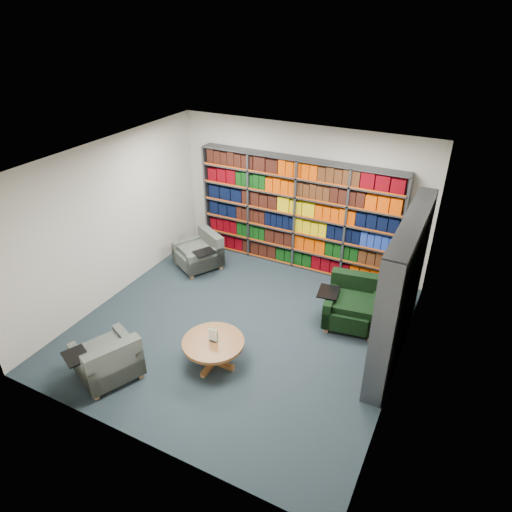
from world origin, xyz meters
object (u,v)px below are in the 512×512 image
at_px(chair_green_right, 353,305).
at_px(coffee_table, 213,346).
at_px(chair_teal_left, 202,253).
at_px(chair_teal_front, 109,362).

distance_m(chair_green_right, coffee_table, 2.46).
relative_size(chair_teal_left, chair_green_right, 0.99).
bearing_deg(chair_green_right, chair_teal_front, -133.09).
bearing_deg(chair_green_right, coffee_table, -127.91).
relative_size(chair_green_right, coffee_table, 1.19).
xyz_separation_m(chair_green_right, coffee_table, (-1.51, -1.94, 0.03)).
bearing_deg(chair_teal_left, chair_teal_front, -80.29).
distance_m(chair_teal_left, coffee_table, 2.90).
height_order(chair_teal_left, chair_teal_front, chair_teal_front).
xyz_separation_m(chair_teal_left, coffee_table, (1.71, -2.34, 0.05)).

